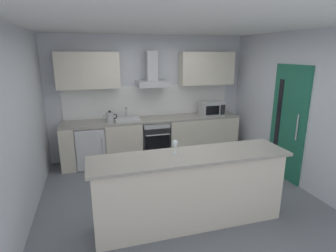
{
  "coord_description": "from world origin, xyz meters",
  "views": [
    {
      "loc": [
        -1.24,
        -3.84,
        2.25
      ],
      "look_at": [
        -0.02,
        0.39,
        1.05
      ],
      "focal_mm": 29.06,
      "sensor_mm": 36.0,
      "label": 1
    }
  ],
  "objects_px": {
    "sink": "(127,119)",
    "range_hood": "(152,75)",
    "wine_glass": "(175,144)",
    "oven": "(154,139)",
    "microwave": "(212,109)",
    "refrigerator": "(91,146)",
    "kettle": "(110,117)"
  },
  "relations": [
    {
      "from": "oven",
      "to": "range_hood",
      "type": "height_order",
      "value": "range_hood"
    },
    {
      "from": "sink",
      "to": "range_hood",
      "type": "height_order",
      "value": "range_hood"
    },
    {
      "from": "microwave",
      "to": "range_hood",
      "type": "bearing_deg",
      "value": 173.07
    },
    {
      "from": "range_hood",
      "to": "wine_glass",
      "type": "distance_m",
      "value": 2.5
    },
    {
      "from": "oven",
      "to": "refrigerator",
      "type": "distance_m",
      "value": 1.32
    },
    {
      "from": "microwave",
      "to": "refrigerator",
      "type": "bearing_deg",
      "value": 179.45
    },
    {
      "from": "sink",
      "to": "wine_glass",
      "type": "distance_m",
      "value": 2.3
    },
    {
      "from": "microwave",
      "to": "range_hood",
      "type": "height_order",
      "value": "range_hood"
    },
    {
      "from": "sink",
      "to": "range_hood",
      "type": "xyz_separation_m",
      "value": [
        0.56,
        0.12,
        0.86
      ]
    },
    {
      "from": "sink",
      "to": "wine_glass",
      "type": "xyz_separation_m",
      "value": [
        0.31,
        -2.27,
        0.18
      ]
    },
    {
      "from": "kettle",
      "to": "sink",
      "type": "bearing_deg",
      "value": 7.3
    },
    {
      "from": "microwave",
      "to": "kettle",
      "type": "xyz_separation_m",
      "value": [
        -2.21,
        -0.01,
        -0.04
      ]
    },
    {
      "from": "oven",
      "to": "wine_glass",
      "type": "bearing_deg",
      "value": -96.4
    },
    {
      "from": "refrigerator",
      "to": "microwave",
      "type": "distance_m",
      "value": 2.69
    },
    {
      "from": "oven",
      "to": "sink",
      "type": "xyz_separation_m",
      "value": [
        -0.56,
        0.01,
        0.47
      ]
    },
    {
      "from": "microwave",
      "to": "sink",
      "type": "relative_size",
      "value": 1.0
    },
    {
      "from": "oven",
      "to": "range_hood",
      "type": "distance_m",
      "value": 1.33
    },
    {
      "from": "refrigerator",
      "to": "microwave",
      "type": "height_order",
      "value": "microwave"
    },
    {
      "from": "refrigerator",
      "to": "range_hood",
      "type": "relative_size",
      "value": 1.18
    },
    {
      "from": "kettle",
      "to": "wine_glass",
      "type": "xyz_separation_m",
      "value": [
        0.66,
        -2.23,
        0.11
      ]
    },
    {
      "from": "oven",
      "to": "wine_glass",
      "type": "height_order",
      "value": "wine_glass"
    },
    {
      "from": "sink",
      "to": "microwave",
      "type": "bearing_deg",
      "value": -1.2
    },
    {
      "from": "refrigerator",
      "to": "sink",
      "type": "xyz_separation_m",
      "value": [
        0.76,
        0.01,
        0.5
      ]
    },
    {
      "from": "oven",
      "to": "sink",
      "type": "height_order",
      "value": "sink"
    },
    {
      "from": "oven",
      "to": "kettle",
      "type": "height_order",
      "value": "kettle"
    },
    {
      "from": "microwave",
      "to": "wine_glass",
      "type": "height_order",
      "value": "microwave"
    },
    {
      "from": "oven",
      "to": "microwave",
      "type": "height_order",
      "value": "microwave"
    },
    {
      "from": "refrigerator",
      "to": "wine_glass",
      "type": "bearing_deg",
      "value": -64.75
    },
    {
      "from": "kettle",
      "to": "range_hood",
      "type": "height_order",
      "value": "range_hood"
    },
    {
      "from": "refrigerator",
      "to": "kettle",
      "type": "xyz_separation_m",
      "value": [
        0.41,
        -0.03,
        0.58
      ]
    },
    {
      "from": "refrigerator",
      "to": "kettle",
      "type": "distance_m",
      "value": 0.71
    },
    {
      "from": "kettle",
      "to": "microwave",
      "type": "bearing_deg",
      "value": 0.15
    }
  ]
}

